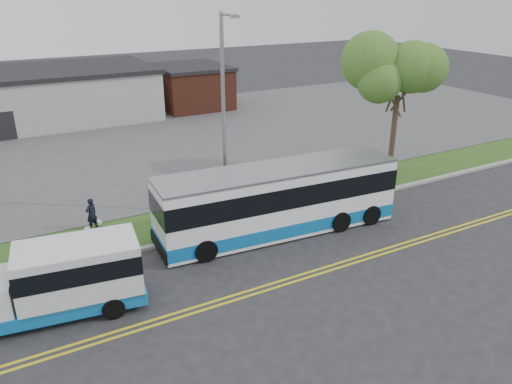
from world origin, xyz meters
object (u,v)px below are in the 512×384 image
pedestrian (91,214)px  transit_bus (278,200)px  tree_east (400,71)px  streetlight_near (224,112)px  shuttle_bus (60,278)px

pedestrian → transit_bus: bearing=125.0°
tree_east → streetlight_near: 11.05m
transit_bus → shuttle_bus: bearing=-165.8°
shuttle_bus → transit_bus: size_ratio=0.60×
pedestrian → shuttle_bus: bearing=42.9°
tree_east → pedestrian: 18.11m
tree_east → pedestrian: size_ratio=5.36×
streetlight_near → pedestrian: 7.75m
shuttle_bus → pedestrian: shuttle_bus is taller
tree_east → transit_bus: (-9.72, -3.11, -4.62)m
shuttle_bus → transit_bus: 9.94m
streetlight_near → shuttle_bus: size_ratio=1.40×
tree_east → shuttle_bus: (-19.50, -4.88, -4.85)m
streetlight_near → shuttle_bus: streetlight_near is taller
tree_east → streetlight_near: size_ratio=0.88×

